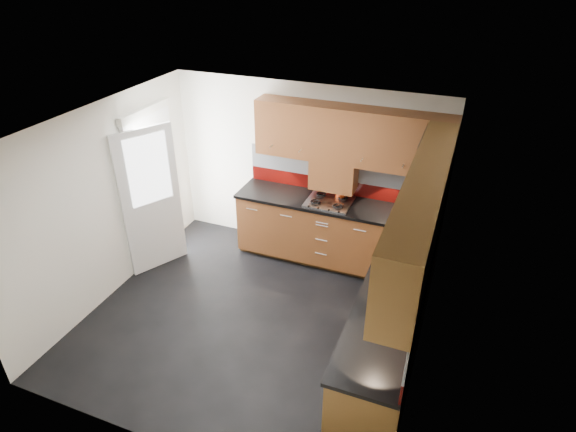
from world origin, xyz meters
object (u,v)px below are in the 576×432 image
at_px(gas_hob, 329,202).
at_px(food_processor, 404,247).
at_px(utensil_pot, 340,192).
at_px(toaster, 417,208).

relative_size(gas_hob, food_processor, 1.87).
bearing_deg(food_processor, utensil_pot, 132.58).
bearing_deg(toaster, gas_hob, -175.10).
distance_m(utensil_pot, toaster, 1.02).
bearing_deg(gas_hob, food_processor, -39.87).
height_order(utensil_pot, food_processor, utensil_pot).
xyz_separation_m(gas_hob, food_processor, (1.12, -0.94, 0.13)).
xyz_separation_m(gas_hob, utensil_pot, (0.10, 0.18, 0.08)).
distance_m(gas_hob, toaster, 1.12).
bearing_deg(food_processor, toaster, 90.51).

